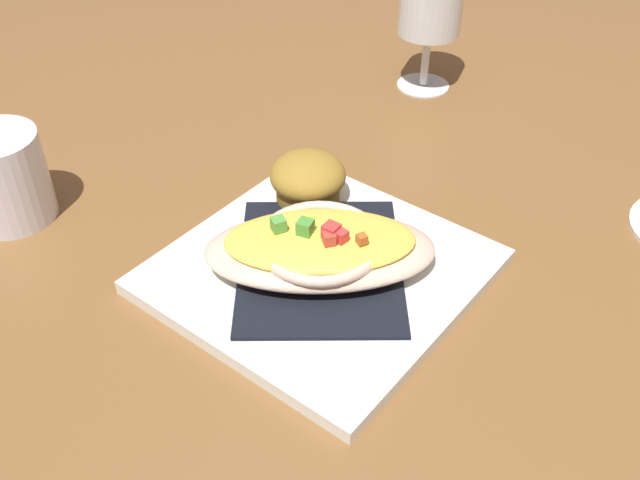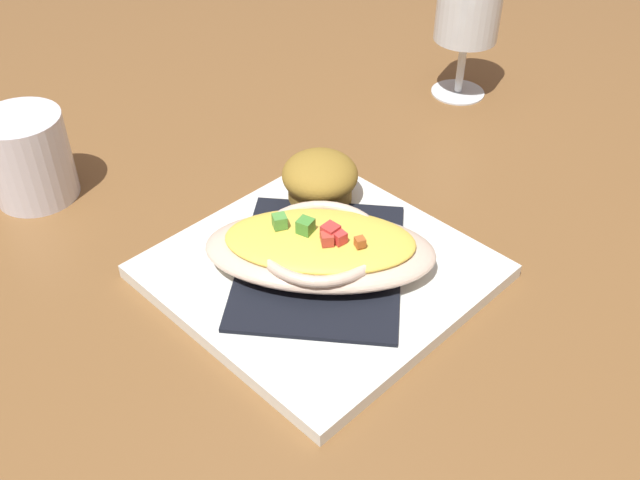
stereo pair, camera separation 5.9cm
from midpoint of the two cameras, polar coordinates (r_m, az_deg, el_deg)
The scene contains 7 objects.
ground_plane at distance 0.67m, azimuth 2.51°, elevation -2.98°, with size 2.60×2.60×0.00m, color brown.
square_plate at distance 0.66m, azimuth 2.52°, elevation -2.54°, with size 0.26×0.26×0.01m, color white.
folded_napkin at distance 0.66m, azimuth 2.55°, elevation -1.97°, with size 0.15×0.18×0.00m, color black.
gratin_dish at distance 0.64m, azimuth 2.60°, elevation -0.61°, with size 0.23×0.20×0.05m.
muffin at distance 0.72m, azimuth 2.32°, elevation 4.69°, with size 0.08×0.08×0.05m.
coffee_mug at distance 0.79m, azimuth -19.73°, elevation 5.73°, with size 0.11×0.08×0.09m.
stemmed_glass at distance 0.93m, azimuth 13.29°, elevation 16.66°, with size 0.08×0.08×0.15m.
Camera 2 is at (-0.29, 0.40, 0.45)m, focal length 41.14 mm.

